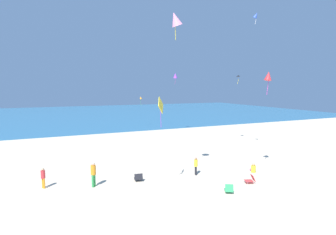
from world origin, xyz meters
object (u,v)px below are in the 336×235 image
object	(u,v)px
beach_chair_mid_beach	(138,178)
beach_chair_near_camera	(229,189)
person_0	(196,165)
kite_orange	(141,98)
person_3	(93,173)
beach_chair_far_left	(251,179)
kite_yellow	(161,106)
kite_red	(268,76)
kite_purple	(175,76)
person_4	(253,169)
kite_black	(238,76)
kite_blue	(256,15)
kite_pink	(175,19)
person_1	(43,176)

from	to	relation	value
beach_chair_mid_beach	beach_chair_near_camera	xyz separation A→B (m)	(4.72, -4.28, 0.01)
person_0	kite_orange	xyz separation A→B (m)	(3.25, 25.05, 4.20)
person_3	kite_orange	bearing A→B (deg)	107.85
beach_chair_far_left	kite_yellow	bearing A→B (deg)	7.89
kite_red	kite_purple	distance (m)	19.46
person_4	kite_black	world-z (taller)	kite_black
person_0	person_4	world-z (taller)	person_0
beach_chair_far_left	kite_yellow	world-z (taller)	kite_yellow
kite_yellow	beach_chair_near_camera	bearing A→B (deg)	-27.84
person_0	kite_orange	world-z (taller)	kite_orange
kite_blue	person_0	bearing A→B (deg)	-163.32
person_0	kite_yellow	distance (m)	6.22
kite_black	kite_orange	distance (m)	18.78
beach_chair_near_camera	person_3	bearing A→B (deg)	89.31
person_4	kite_black	xyz separation A→B (m)	(5.34, 8.98, 7.79)
kite_blue	kite_red	xyz separation A→B (m)	(-2.15, -4.00, -5.62)
kite_yellow	kite_pink	xyz separation A→B (m)	(1.46, 1.01, 5.64)
beach_chair_mid_beach	person_0	world-z (taller)	person_0
beach_chair_near_camera	beach_chair_mid_beach	bearing A→B (deg)	76.84
person_1	kite_blue	world-z (taller)	kite_blue
kite_red	kite_pink	size ratio (longest dim) A/B	0.94
person_3	kite_blue	size ratio (longest dim) A/B	1.63
beach_chair_mid_beach	kite_pink	xyz separation A→B (m)	(2.32, -1.24, 10.94)
beach_chair_near_camera	kite_yellow	bearing A→B (deg)	91.21
beach_chair_mid_beach	kite_orange	bearing A→B (deg)	-6.85
kite_purple	person_4	bearing A→B (deg)	-95.38
beach_chair_far_left	beach_chair_mid_beach	xyz separation A→B (m)	(-7.17, 3.49, -0.01)
person_4	kite_yellow	distance (m)	9.69
kite_orange	kite_pink	bearing A→B (deg)	-101.75
beach_chair_mid_beach	beach_chair_far_left	bearing A→B (deg)	-105.44
person_1	kite_yellow	size ratio (longest dim) A/B	0.72
person_4	kite_pink	bearing A→B (deg)	107.54
beach_chair_mid_beach	kite_red	distance (m)	12.21
person_0	person_3	xyz separation A→B (m)	(-7.54, 0.66, 0.20)
kite_orange	person_0	bearing A→B (deg)	-97.38
person_1	kite_purple	distance (m)	24.46
kite_purple	kite_black	bearing A→B (deg)	-70.04
person_3	kite_blue	world-z (taller)	kite_blue
beach_chair_near_camera	kite_blue	xyz separation A→B (m)	(6.94, 5.97, 12.92)
beach_chair_mid_beach	person_0	size ratio (longest dim) A/B	0.51
beach_chair_far_left	person_0	size ratio (longest dim) A/B	0.59
beach_chair_far_left	beach_chair_near_camera	xyz separation A→B (m)	(-2.44, -0.79, -0.00)
beach_chair_near_camera	person_1	world-z (taller)	person_1
kite_yellow	kite_blue	bearing A→B (deg)	20.02
kite_blue	kite_yellow	bearing A→B (deg)	-159.98
kite_red	kite_yellow	distance (m)	8.87
kite_black	kite_pink	size ratio (longest dim) A/B	0.57
person_0	kite_red	bearing A→B (deg)	174.24
person_0	kite_blue	size ratio (longest dim) A/B	1.31
kite_yellow	person_3	bearing A→B (deg)	148.50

